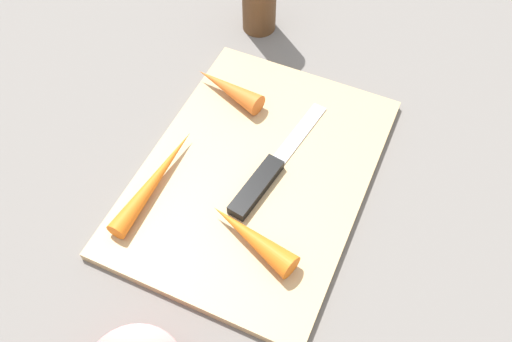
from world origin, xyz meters
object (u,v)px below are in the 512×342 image
object	(u,v)px
cutting_board	(256,174)
carrot_medium	(252,237)
carrot_longest	(155,180)
knife	(263,179)
carrot_shortest	(228,88)

from	to	relation	value
cutting_board	carrot_medium	size ratio (longest dim) A/B	3.22
carrot_longest	cutting_board	bearing A→B (deg)	-53.10
knife	carrot_medium	bearing A→B (deg)	-155.80
knife	carrot_longest	bearing A→B (deg)	124.91
cutting_board	carrot_shortest	size ratio (longest dim) A/B	3.54
cutting_board	carrot_medium	world-z (taller)	carrot_medium
cutting_board	carrot_longest	xyz separation A→B (m)	(-0.07, 0.10, 0.02)
cutting_board	carrot_shortest	xyz separation A→B (m)	(0.10, 0.08, 0.02)
carrot_shortest	carrot_medium	world-z (taller)	same
carrot_shortest	carrot_medium	xyz separation A→B (m)	(-0.19, -0.12, 0.00)
cutting_board	knife	size ratio (longest dim) A/B	1.79
carrot_longest	carrot_medium	bearing A→B (deg)	-96.88
knife	carrot_medium	size ratio (longest dim) A/B	1.79
knife	carrot_longest	world-z (taller)	carrot_longest
carrot_shortest	carrot_longest	bearing A→B (deg)	98.43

